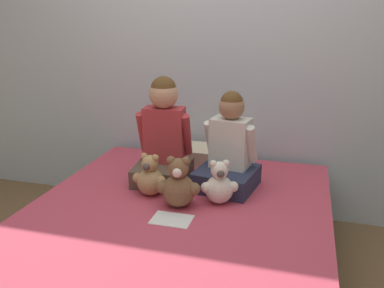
% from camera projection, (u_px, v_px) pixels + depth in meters
% --- Properties ---
extents(ground_plane, '(14.00, 14.00, 0.00)m').
position_uv_depth(ground_plane, '(173.00, 287.00, 2.30)').
color(ground_plane, brown).
extents(wall_behind_bed, '(8.00, 0.06, 2.50)m').
position_uv_depth(wall_behind_bed, '(218.00, 47.00, 2.93)').
color(wall_behind_bed, silver).
rests_on(wall_behind_bed, ground_plane).
extents(bed, '(1.66, 2.04, 0.45)m').
position_uv_depth(bed, '(172.00, 253.00, 2.23)').
color(bed, '#473828').
rests_on(bed, ground_plane).
extents(child_on_left, '(0.37, 0.39, 0.67)m').
position_uv_depth(child_on_left, '(164.00, 137.00, 2.57)').
color(child_on_left, brown).
rests_on(child_on_left, bed).
extents(child_on_right, '(0.40, 0.41, 0.59)m').
position_uv_depth(child_on_right, '(229.00, 152.00, 2.48)').
color(child_on_right, '#282D47').
rests_on(child_on_right, bed).
extents(teddy_bear_held_by_left_child, '(0.21, 0.16, 0.26)m').
position_uv_depth(teddy_bear_held_by_left_child, '(150.00, 178.00, 2.39)').
color(teddy_bear_held_by_left_child, tan).
rests_on(teddy_bear_held_by_left_child, bed).
extents(teddy_bear_held_by_right_child, '(0.20, 0.16, 0.26)m').
position_uv_depth(teddy_bear_held_by_right_child, '(219.00, 185.00, 2.29)').
color(teddy_bear_held_by_right_child, silver).
rests_on(teddy_bear_held_by_right_child, bed).
extents(teddy_bear_between_children, '(0.24, 0.18, 0.29)m').
position_uv_depth(teddy_bear_between_children, '(179.00, 186.00, 2.24)').
color(teddy_bear_between_children, brown).
rests_on(teddy_bear_between_children, bed).
extents(pillow_at_headboard, '(0.53, 0.27, 0.11)m').
position_uv_depth(pillow_at_headboard, '(209.00, 155.00, 2.93)').
color(pillow_at_headboard, beige).
rests_on(pillow_at_headboard, bed).
extents(sign_card, '(0.21, 0.15, 0.00)m').
position_uv_depth(sign_card, '(172.00, 219.00, 2.12)').
color(sign_card, white).
rests_on(sign_card, bed).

